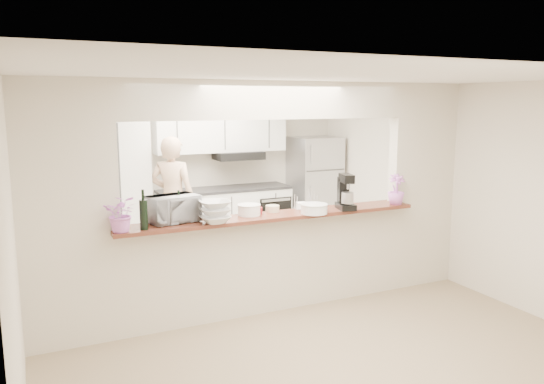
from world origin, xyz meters
TOP-DOWN VIEW (x-y plane):
  - floor at (0.00, 0.00)m, footprint 6.00×6.00m
  - tile_overlay at (0.00, 1.55)m, footprint 5.00×2.90m
  - partition at (0.00, 0.00)m, footprint 5.00×0.15m
  - bar_counter at (0.00, -0.00)m, footprint 3.40×0.38m
  - kitchen_cabinets at (-0.19, 2.72)m, footprint 3.15×0.62m
  - refrigerator at (2.05, 2.65)m, footprint 0.75×0.70m
  - flower_left at (-1.60, -0.15)m, footprint 0.38×0.36m
  - wine_bottle_a at (-1.40, -0.15)m, footprint 0.08×0.08m
  - wine_bottle_b at (-1.00, 0.07)m, footprint 0.06×0.06m
  - toaster_oven at (-1.07, 0.05)m, footprint 0.55×0.43m
  - serving_bowls at (-0.70, -0.17)m, footprint 0.31×0.31m
  - plate_stack_a at (-0.25, 0.03)m, footprint 0.25×0.25m
  - plate_stack_b at (0.42, -0.19)m, footprint 0.30×0.30m
  - red_bowl at (-0.15, 0.08)m, footprint 0.14×0.14m
  - tan_bowl at (0.05, 0.08)m, footprint 0.15×0.15m
  - utensil_caddy at (0.45, 0.05)m, footprint 0.28×0.21m
  - stand_mixer at (0.85, -0.14)m, footprint 0.23×0.30m
  - flower_right at (1.55, -0.15)m, footprint 0.25×0.25m
  - person at (-0.49, 2.29)m, footprint 0.78×0.73m

SIDE VIEW (x-z plane):
  - floor at x=0.00m, z-range 0.00..0.00m
  - tile_overlay at x=0.00m, z-range 0.00..0.01m
  - bar_counter at x=0.00m, z-range 0.03..1.12m
  - refrigerator at x=2.05m, z-range 0.00..1.70m
  - person at x=-0.49m, z-range 0.00..1.80m
  - kitchen_cabinets at x=-0.19m, z-range -0.15..2.10m
  - red_bowl at x=-0.15m, z-range 1.09..1.16m
  - tan_bowl at x=0.05m, z-range 1.09..1.16m
  - plate_stack_b at x=0.42m, z-range 1.09..1.19m
  - plate_stack_a at x=-0.25m, z-range 1.09..1.21m
  - utensil_caddy at x=0.45m, z-range 1.07..1.31m
  - serving_bowls at x=-0.70m, z-range 1.09..1.31m
  - wine_bottle_b at x=-1.00m, z-range 1.06..1.37m
  - toaster_oven at x=-1.07m, z-range 1.09..1.36m
  - wine_bottle_a at x=-1.40m, z-range 1.05..1.43m
  - flower_left at x=-1.60m, z-range 1.09..1.44m
  - flower_right at x=1.55m, z-range 1.09..1.45m
  - stand_mixer at x=0.85m, z-range 1.07..1.47m
  - partition at x=0.00m, z-range 0.23..2.73m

